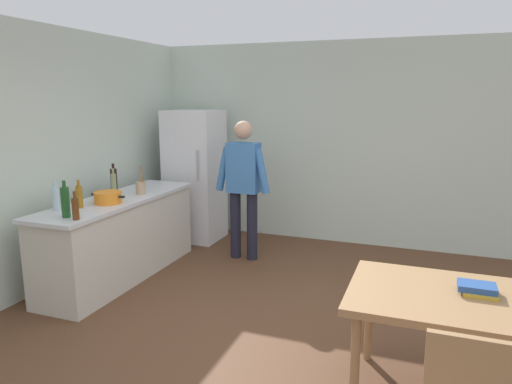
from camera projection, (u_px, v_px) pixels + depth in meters
The scene contains 16 objects.
ground_plane at pixel (267, 343), 3.85m from camera, with size 14.00×14.00×0.00m, color brown.
wall_back at pixel (340, 144), 6.33m from camera, with size 6.40×0.12×2.70m, color silver.
wall_left at pixel (27, 161), 4.65m from camera, with size 0.12×5.60×2.70m, color silver.
kitchen_counter at pixel (120, 238), 5.18m from camera, with size 0.64×2.20×0.90m.
refrigerator at pixel (195, 176), 6.52m from camera, with size 0.70×0.67×1.80m.
person at pixel (243, 181), 5.67m from camera, with size 0.70×0.22×1.70m.
dining_table at pixel (461, 308), 2.96m from camera, with size 1.40×0.90×0.75m.
cooking_pot at pixel (108, 197), 4.83m from camera, with size 0.40×0.28×0.12m.
utensil_jar at pixel (141, 187), 5.28m from camera, with size 0.11×0.11×0.32m.
bottle_beer_brown at pixel (75, 208), 4.17m from camera, with size 0.06×0.06×0.26m.
bottle_oil_amber at pixel (79, 196), 4.62m from camera, with size 0.06×0.06×0.28m.
bottle_vinegar_tall at pixel (114, 185), 5.10m from camera, with size 0.06×0.06×0.32m.
bottle_water_clear at pixel (56, 198), 4.52m from camera, with size 0.07×0.07×0.30m.
bottle_wine_green at pixel (65, 202), 4.25m from camera, with size 0.08×0.08×0.34m.
bottle_wine_dark at pixel (114, 180), 5.32m from camera, with size 0.08×0.08×0.34m.
book_stack at pixel (478, 289), 2.97m from camera, with size 0.24×0.18×0.07m.
Camera 1 is at (1.15, -3.33, 1.98)m, focal length 32.91 mm.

